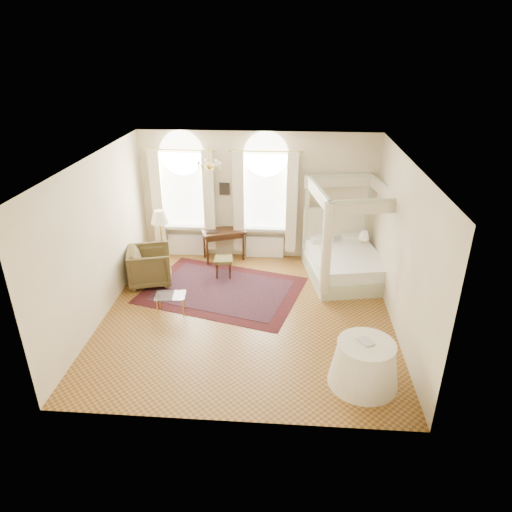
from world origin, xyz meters
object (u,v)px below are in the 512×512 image
(writing_desk, at_px, (223,235))
(stool, at_px, (223,261))
(side_table, at_px, (364,364))
(armchair, at_px, (150,266))
(coffee_table, at_px, (171,297))
(canopy_bed, at_px, (346,258))
(floor_lamp, at_px, (160,220))
(nightstand, at_px, (361,256))

(writing_desk, bearing_deg, stool, -82.32)
(writing_desk, bearing_deg, side_table, -57.07)
(side_table, bearing_deg, armchair, 144.90)
(coffee_table, xyz_separation_m, side_table, (3.77, -1.94, 0.02))
(canopy_bed, relative_size, floor_lamp, 1.48)
(armchair, xyz_separation_m, side_table, (4.57, -3.21, -0.05))
(canopy_bed, relative_size, stool, 5.00)
(nightstand, height_order, side_table, side_table)
(canopy_bed, xyz_separation_m, floor_lamp, (-4.46, -0.08, 0.88))
(writing_desk, bearing_deg, armchair, -137.04)
(stool, relative_size, coffee_table, 0.73)
(side_table, bearing_deg, floor_lamp, 139.68)
(stool, height_order, armchair, armchair)
(nightstand, bearing_deg, stool, -166.21)
(armchair, distance_m, coffee_table, 1.51)
(canopy_bed, height_order, floor_lamp, canopy_bed)
(armchair, bearing_deg, side_table, -140.86)
(coffee_table, bearing_deg, armchair, 122.30)
(floor_lamp, bearing_deg, side_table, -40.32)
(canopy_bed, xyz_separation_m, armchair, (-4.65, -0.59, -0.08))
(nightstand, relative_size, armchair, 0.54)
(nightstand, xyz_separation_m, writing_desk, (-3.58, 0.14, 0.43))
(writing_desk, xyz_separation_m, armchair, (-1.55, -1.45, -0.25))
(nightstand, distance_m, writing_desk, 3.61)
(canopy_bed, height_order, writing_desk, canopy_bed)
(coffee_table, relative_size, floor_lamp, 0.41)
(writing_desk, xyz_separation_m, side_table, (3.02, -4.66, -0.30))
(writing_desk, height_order, armchair, armchair)
(nightstand, height_order, floor_lamp, floor_lamp)
(nightstand, height_order, armchair, armchair)
(nightstand, bearing_deg, floor_lamp, -170.87)
(coffee_table, distance_m, side_table, 4.24)
(nightstand, distance_m, armchair, 5.30)
(coffee_table, bearing_deg, canopy_bed, 25.90)
(canopy_bed, xyz_separation_m, stool, (-2.96, -0.13, -0.12))
(stool, bearing_deg, coffee_table, -116.87)
(stool, xyz_separation_m, armchair, (-1.69, -0.46, 0.04))
(writing_desk, height_order, floor_lamp, floor_lamp)
(canopy_bed, relative_size, armchair, 2.49)
(nightstand, height_order, stool, nightstand)
(writing_desk, distance_m, coffee_table, 2.84)
(canopy_bed, xyz_separation_m, side_table, (-0.07, -3.80, -0.14))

